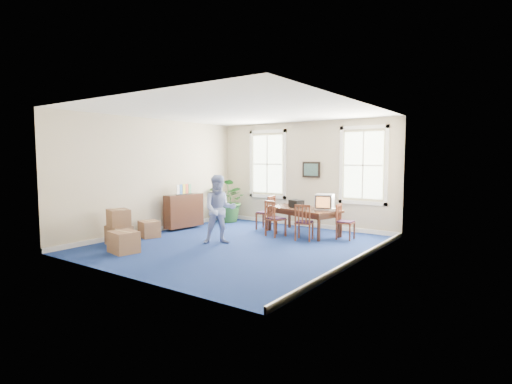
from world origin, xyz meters
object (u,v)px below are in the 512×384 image
Objects in this scene: crt_tv at (325,202)px; chair_near_left at (276,218)px; man at (220,209)px; credenza at (184,213)px; potted_plant at (230,200)px; conference_table at (303,221)px; cardboard_boxes at (129,226)px.

chair_near_left is (-1.06, -0.77, -0.44)m from crt_tv.
credenza is at bearing 112.00° from man.
potted_plant is at bearing 158.82° from crt_tv.
potted_plant is (0.30, 1.78, 0.24)m from credenza.
man is (-1.07, -2.28, 0.49)m from conference_table.
potted_plant is (-1.88, 2.70, -0.13)m from man.
conference_table is 1.73× the size of credenza.
potted_plant reaches higher than credenza.
cardboard_boxes is at bearing -110.37° from conference_table.
crt_tv is 0.41× the size of credenza.
conference_table is at bearing -104.19° from chair_near_left.
credenza is at bearing -140.34° from conference_table.
crt_tv is 0.51× the size of chair_near_left.
chair_near_left is at bearing -104.05° from conference_table.
chair_near_left is 2.88m from credenza.
man is 1.38× the size of credenza.
conference_table is at bearing 52.72° from cardboard_boxes.
conference_table is 1.47× the size of potted_plant.
potted_plant is at bearing -171.15° from conference_table.
crt_tv is 2.89m from man.
credenza is (-2.81, -0.64, -0.00)m from chair_near_left.
cardboard_boxes is at bearing 173.82° from man.
crt_tv is (0.63, 0.05, 0.57)m from conference_table.
potted_plant is (-2.95, 0.42, 0.36)m from conference_table.
conference_table is 1.25× the size of man.
conference_table is at bearing 19.85° from man.
chair_near_left is at bearing 51.31° from cardboard_boxes.
credenza is at bearing 29.55° from chair_near_left.
crt_tv is 5.07m from cardboard_boxes.
cardboard_boxes is at bearing -147.90° from crt_tv.
man is 3.29m from potted_plant.
conference_table is 2.18× the size of chair_near_left.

